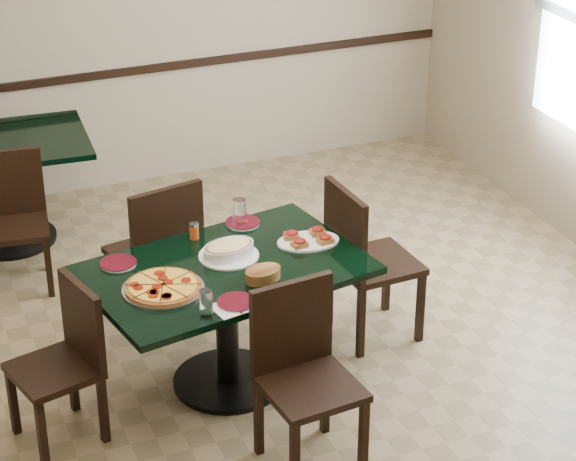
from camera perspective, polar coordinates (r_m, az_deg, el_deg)
name	(u,v)px	position (r m, az deg, el deg)	size (l,w,h in m)	color
floor	(272,360)	(6.59, -0.83, -6.58)	(5.50, 5.50, 0.00)	olive
room_shell	(317,59)	(7.87, 1.47, 8.69)	(5.50, 5.50, 5.50)	silver
main_table	(226,296)	(6.10, -3.16, -3.34)	(1.60, 1.18, 0.75)	black
back_table	(2,172)	(7.91, -14.33, 2.91)	(1.24, 0.94, 0.75)	black
chair_far	(159,248)	(6.64, -6.55, -0.89)	(0.54, 0.54, 0.99)	black
chair_near	(302,365)	(5.58, 0.73, -6.86)	(0.49, 0.49, 0.96)	black
chair_right	(362,254)	(6.54, 3.79, -1.21)	(0.49, 0.49, 0.99)	black
chair_left	(67,354)	(5.87, -11.17, -6.19)	(0.49, 0.49, 0.87)	black
back_chair_near	(14,213)	(7.37, -13.75, 0.89)	(0.47, 0.47, 0.88)	black
pepperoni_pizza	(163,287)	(5.81, -6.36, -2.87)	(0.43, 0.43, 0.04)	silver
lasagna_casserole	(229,249)	(6.08, -3.04, -0.96)	(0.33, 0.33, 0.09)	silver
bread_basket	(263,273)	(5.86, -1.29, -2.16)	(0.23, 0.19, 0.09)	brown
bruschetta_platter	(308,239)	(6.23, 1.03, -0.43)	(0.38, 0.28, 0.05)	silver
side_plate_near	(236,302)	(5.67, -2.64, -3.66)	(0.20, 0.20, 0.02)	silver
side_plate_far_r	(243,222)	(6.45, -2.31, 0.41)	(0.20, 0.20, 0.03)	silver
side_plate_far_l	(118,263)	(6.09, -8.62, -1.65)	(0.20, 0.20, 0.02)	silver
napkin_setting	(230,308)	(5.63, -2.94, -3.95)	(0.20, 0.20, 0.01)	white
water_glass_a	(239,212)	(6.41, -2.49, 0.94)	(0.07, 0.07, 0.16)	white
water_glass_b	(206,303)	(5.54, -4.19, -3.71)	(0.07, 0.07, 0.14)	white
pepper_shaker	(194,231)	(6.29, -4.79, -0.01)	(0.06, 0.06, 0.09)	#D35216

